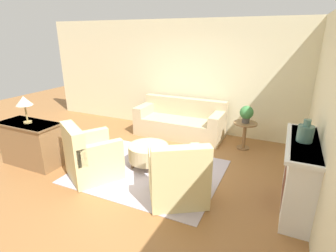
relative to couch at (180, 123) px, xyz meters
name	(u,v)px	position (x,y,z in m)	size (l,w,h in m)	color
ground_plane	(148,171)	(0.19, -2.00, -0.33)	(16.00, 16.00, 0.00)	#996638
wall_back	(196,77)	(0.19, 0.56, 1.07)	(9.02, 0.12, 2.80)	beige
wall_right	(331,119)	(2.91, -2.00, 1.07)	(0.12, 9.33, 2.80)	beige
rug	(148,171)	(0.19, -2.00, -0.33)	(2.63, 2.12, 0.01)	#BCB2C1
couch	(180,123)	(0.00, 0.00, 0.00)	(2.17, 0.89, 0.90)	#C6B289
armchair_left	(90,157)	(-0.65, -2.59, 0.05)	(1.15, 1.14, 0.99)	beige
armchair_right	(178,178)	(1.03, -2.59, 0.05)	(1.15, 1.14, 0.99)	beige
ottoman_table	(148,153)	(0.08, -1.80, -0.05)	(0.77, 0.77, 0.42)	#C6B289
side_table	(245,131)	(1.61, -0.18, 0.09)	(0.51, 0.51, 0.61)	olive
fireplace	(299,174)	(2.67, -2.01, 0.22)	(0.44, 1.52, 1.04)	white
dresser	(32,143)	(-2.03, -2.66, 0.11)	(1.22, 0.58, 0.85)	olive
vase_mantel_near	(305,133)	(2.65, -2.01, 0.84)	(0.21, 0.21, 0.31)	#477066
potted_plant_on_side_table	(247,113)	(1.61, -0.18, 0.49)	(0.29, 0.29, 0.38)	#4C4742
table_lamp	(24,102)	(-2.03, -2.66, 0.92)	(0.30, 0.30, 0.51)	tan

